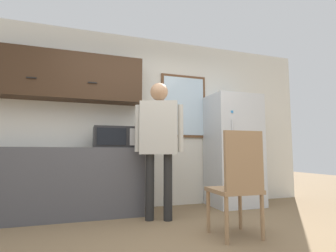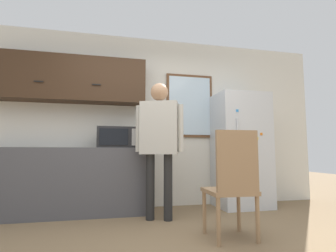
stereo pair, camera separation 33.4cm
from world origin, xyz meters
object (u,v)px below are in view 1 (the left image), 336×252
(person, at_px, (159,134))
(refrigerator, at_px, (233,150))
(chair, at_px, (238,180))
(microwave, at_px, (114,137))

(person, bearing_deg, refrigerator, 40.33)
(person, relative_size, refrigerator, 0.99)
(person, bearing_deg, chair, -38.01)
(refrigerator, height_order, chair, refrigerator)
(refrigerator, bearing_deg, chair, -121.16)
(refrigerator, xyz_separation_m, chair, (-0.85, -1.41, -0.32))
(person, relative_size, chair, 1.66)
(microwave, bearing_deg, refrigerator, 1.11)
(person, height_order, chair, person)
(chair, bearing_deg, refrigerator, -119.51)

